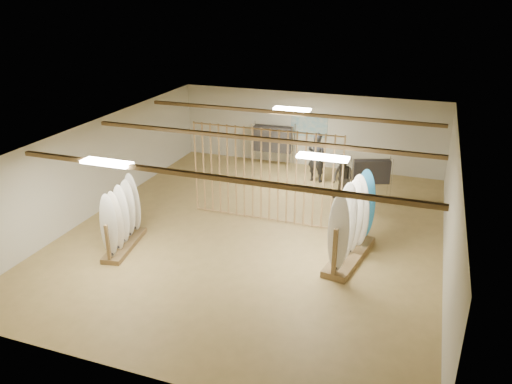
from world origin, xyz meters
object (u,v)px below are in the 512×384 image
(shopper_b, at_px, (342,176))
(clothing_rack_a, at_px, (273,139))
(rack_right, at_px, (351,232))
(clothing_rack_b, at_px, (371,172))
(shopper_a, at_px, (317,154))
(rack_left, at_px, (123,226))

(shopper_b, bearing_deg, clothing_rack_a, -178.91)
(rack_right, relative_size, clothing_rack_b, 1.77)
(clothing_rack_a, height_order, shopper_b, shopper_b)
(clothing_rack_b, distance_m, shopper_a, 2.15)
(clothing_rack_a, xyz_separation_m, shopper_a, (1.92, -0.99, -0.08))
(rack_left, bearing_deg, rack_right, 3.30)
(clothing_rack_b, relative_size, shopper_a, 0.67)
(rack_left, bearing_deg, clothing_rack_a, 66.71)
(rack_right, height_order, clothing_rack_b, rack_right)
(clothing_rack_a, xyz_separation_m, shopper_b, (3.10, -2.52, -0.21))
(rack_left, relative_size, rack_right, 0.81)
(clothing_rack_b, bearing_deg, shopper_b, -158.87)
(rack_right, xyz_separation_m, shopper_a, (-2.06, 5.09, 0.25))
(rack_right, xyz_separation_m, clothing_rack_a, (-3.98, 6.08, 0.33))
(rack_right, bearing_deg, clothing_rack_b, 101.01)
(shopper_a, bearing_deg, rack_right, 120.89)
(clothing_rack_b, xyz_separation_m, shopper_b, (-0.80, -0.71, -0.00))
(rack_left, height_order, shopper_a, shopper_a)
(rack_right, bearing_deg, shopper_b, 113.84)
(clothing_rack_b, height_order, shopper_b, shopper_b)
(rack_right, height_order, shopper_a, rack_right)
(shopper_b, bearing_deg, rack_right, -35.95)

